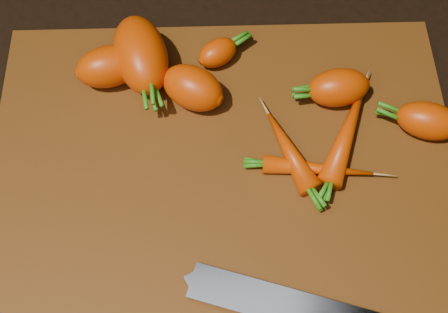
{
  "coord_description": "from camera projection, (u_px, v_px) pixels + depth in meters",
  "views": [
    {
      "loc": [
        -0.01,
        -0.3,
        0.6
      ],
      "look_at": [
        0.0,
        0.01,
        0.03
      ],
      "focal_mm": 50.0,
      "sensor_mm": 36.0,
      "label": 1
    }
  ],
  "objects": [
    {
      "name": "cutting_board",
      "position": [
        224.0,
        175.0,
        0.66
      ],
      "size": [
        0.5,
        0.4,
        0.01
      ],
      "primitive_type": "cube",
      "color": "#592D0B",
      "rests_on": "ground"
    },
    {
      "name": "carrot_3",
      "position": [
        338.0,
        88.0,
        0.69
      ],
      "size": [
        0.07,
        0.05,
        0.04
      ],
      "primitive_type": "ellipsoid",
      "rotation": [
        0.0,
        0.0,
        3.26
      ],
      "color": "#E03F01",
      "rests_on": "cutting_board"
    },
    {
      "name": "carrot_5",
      "position": [
        428.0,
        121.0,
        0.67
      ],
      "size": [
        0.08,
        0.06,
        0.04
      ],
      "primitive_type": "ellipsoid",
      "rotation": [
        0.0,
        0.0,
        2.84
      ],
      "color": "#E03F01",
      "rests_on": "cutting_board"
    },
    {
      "name": "carrot_7",
      "position": [
        318.0,
        169.0,
        0.65
      ],
      "size": [
        0.12,
        0.03,
        0.02
      ],
      "primitive_type": "ellipsoid",
      "rotation": [
        0.0,
        0.0,
        -0.13
      ],
      "color": "#E03F01",
      "rests_on": "cutting_board"
    },
    {
      "name": "carrot_2",
      "position": [
        141.0,
        55.0,
        0.7
      ],
      "size": [
        0.08,
        0.11,
        0.06
      ],
      "primitive_type": "ellipsoid",
      "rotation": [
        0.0,
        0.0,
        -1.33
      ],
      "color": "#E03F01",
      "rests_on": "cutting_board"
    },
    {
      "name": "ground",
      "position": [
        224.0,
        180.0,
        0.67
      ],
      "size": [
        2.0,
        2.0,
        0.01
      ],
      "primitive_type": "cube",
      "color": "black"
    },
    {
      "name": "carrot_0",
      "position": [
        109.0,
        67.0,
        0.7
      ],
      "size": [
        0.08,
        0.06,
        0.05
      ],
      "primitive_type": "ellipsoid",
      "rotation": [
        0.0,
        0.0,
        0.26
      ],
      "color": "#E03F01",
      "rests_on": "cutting_board"
    },
    {
      "name": "knife",
      "position": [
        311.0,
        313.0,
        0.58
      ],
      "size": [
        0.31,
        0.12,
        0.02
      ],
      "rotation": [
        0.0,
        0.0,
        -0.31
      ],
      "color": "gray",
      "rests_on": "cutting_board"
    },
    {
      "name": "carrot_1",
      "position": [
        193.0,
        88.0,
        0.68
      ],
      "size": [
        0.09,
        0.08,
        0.05
      ],
      "primitive_type": "ellipsoid",
      "rotation": [
        0.0,
        0.0,
        2.61
      ],
      "color": "#E03F01",
      "rests_on": "cutting_board"
    },
    {
      "name": "carrot_8",
      "position": [
        289.0,
        151.0,
        0.66
      ],
      "size": [
        0.06,
        0.1,
        0.03
      ],
      "primitive_type": "ellipsoid",
      "rotation": [
        0.0,
        0.0,
        1.96
      ],
      "color": "#E03F01",
      "rests_on": "cutting_board"
    },
    {
      "name": "carrot_6",
      "position": [
        347.0,
        133.0,
        0.67
      ],
      "size": [
        0.08,
        0.13,
        0.03
      ],
      "primitive_type": "ellipsoid",
      "rotation": [
        0.0,
        0.0,
        1.16
      ],
      "color": "#E03F01",
      "rests_on": "cutting_board"
    },
    {
      "name": "carrot_4",
      "position": [
        218.0,
        53.0,
        0.72
      ],
      "size": [
        0.06,
        0.05,
        0.03
      ],
      "primitive_type": "ellipsoid",
      "rotation": [
        0.0,
        0.0,
        0.59
      ],
      "color": "#E03F01",
      "rests_on": "cutting_board"
    }
  ]
}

